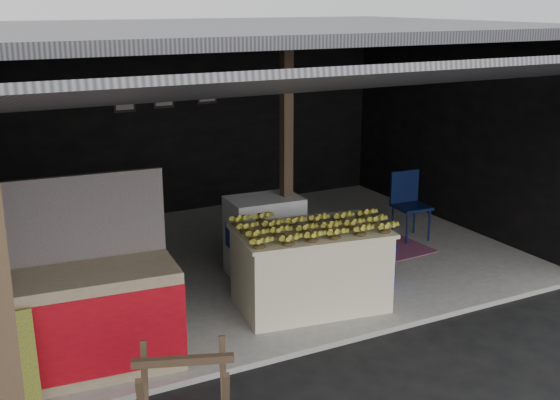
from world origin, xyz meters
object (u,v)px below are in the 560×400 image
banana_table (310,268)px  white_crate (264,236)px  plastic_chair (408,199)px  water_barrel (383,266)px  neighbor_stall (82,317)px  sawhorse (184,390)px

banana_table → white_crate: size_ratio=1.80×
plastic_chair → water_barrel: bearing=-132.3°
neighbor_stall → sawhorse: 1.47m
white_crate → plastic_chair: size_ratio=1.02×
banana_table → neighbor_stall: neighbor_stall is taller
sawhorse → water_barrel: 3.59m
white_crate → neighbor_stall: 2.81m
banana_table → sawhorse: (-2.05, -1.64, -0.04)m
neighbor_stall → plastic_chair: size_ratio=1.86×
neighbor_stall → sawhorse: (0.44, -1.40, -0.11)m
white_crate → water_barrel: bearing=-37.5°
neighbor_stall → water_barrel: 3.59m
white_crate → neighbor_stall: bearing=-148.2°
water_barrel → plastic_chair: 1.84m
neighbor_stall → water_barrel: neighbor_stall is taller
white_crate → neighbor_stall: neighbor_stall is taller
banana_table → plastic_chair: 2.75m
sawhorse → banana_table: bearing=58.8°
neighbor_stall → banana_table: bearing=10.6°
white_crate → plastic_chair: (2.40, 0.30, 0.07)m
white_crate → water_barrel: white_crate is taller
neighbor_stall → white_crate: bearing=33.2°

